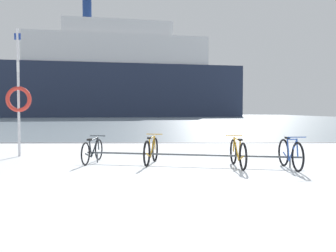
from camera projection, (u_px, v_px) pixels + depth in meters
ground at (165, 120)px, 60.93m from camera, size 80.00×132.00×0.08m
bike_rack at (189, 155)px, 10.13m from camera, size 5.72×1.23×0.31m
bicycle_0 at (93, 151)px, 10.62m from camera, size 0.46×1.71×0.74m
bicycle_1 at (151, 151)px, 10.35m from camera, size 0.49×1.72×0.81m
bicycle_2 at (238, 153)px, 9.74m from camera, size 0.46×1.78×0.81m
bicycle_3 at (290, 154)px, 9.47m from camera, size 0.46×1.68×0.85m
rescue_post at (18, 97)px, 12.01m from camera, size 0.83×0.13×4.08m
ferry_ship at (122, 78)px, 85.05m from camera, size 54.38×21.26×26.50m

